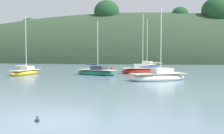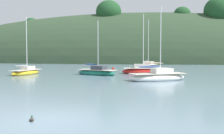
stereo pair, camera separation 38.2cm
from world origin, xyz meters
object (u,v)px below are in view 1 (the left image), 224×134
sailboat_navy_dinghy (158,77)px  sailboat_teal_outer (96,72)px  sailboat_blue_center (25,72)px  sailboat_red_portside (145,71)px  sailboat_cream_ketch (147,67)px  mooring_buoy_outer (112,69)px  duck_straggler (37,120)px

sailboat_navy_dinghy → sailboat_teal_outer: sailboat_navy_dinghy is taller
sailboat_blue_center → sailboat_teal_outer: bearing=4.6°
sailboat_red_portside → sailboat_teal_outer: bearing=-155.4°
sailboat_navy_dinghy → sailboat_cream_ketch: size_ratio=0.86×
sailboat_red_portside → mooring_buoy_outer: sailboat_red_portside is taller
sailboat_teal_outer → sailboat_cream_ketch: sailboat_cream_ketch is taller
mooring_buoy_outer → duck_straggler: bearing=-88.0°
sailboat_red_portside → sailboat_teal_outer: size_ratio=1.17×
sailboat_teal_outer → duck_straggler: size_ratio=17.71×
sailboat_red_portside → sailboat_navy_dinghy: bearing=-81.0°
sailboat_cream_ketch → sailboat_blue_center: 22.20m
sailboat_cream_ketch → mooring_buoy_outer: (-6.17, -2.24, -0.28)m
sailboat_red_portside → duck_straggler: size_ratio=20.72×
sailboat_blue_center → mooring_buoy_outer: size_ratio=14.67×
sailboat_navy_dinghy → sailboat_teal_outer: 9.75m
mooring_buoy_outer → duck_straggler: size_ratio=1.31×
sailboat_cream_ketch → sailboat_navy_dinghy: bearing=-87.1°
sailboat_blue_center → duck_straggler: 24.95m
sailboat_cream_ketch → duck_straggler: bearing=-97.5°
sailboat_red_portside → mooring_buoy_outer: bearing=122.0°
sailboat_cream_ketch → duck_straggler: size_ratio=22.60×
sailboat_blue_center → sailboat_cream_ketch: bearing=43.1°
sailboat_teal_outer → mooring_buoy_outer: sailboat_teal_outer is taller
sailboat_navy_dinghy → sailboat_blue_center: (-17.23, 5.16, -0.05)m
sailboat_red_portside → sailboat_teal_outer: sailboat_red_portside is taller
sailboat_navy_dinghy → sailboat_red_portside: bearing=99.0°
sailboat_red_portside → sailboat_cream_ketch: (0.38, 11.49, -0.01)m
sailboat_navy_dinghy → mooring_buoy_outer: bearing=111.7°
sailboat_teal_outer → sailboat_cream_ketch: 15.90m
sailboat_navy_dinghy → sailboat_blue_center: size_ratio=1.01×
sailboat_teal_outer → duck_straggler: bearing=-85.5°
sailboat_red_portside → sailboat_blue_center: 16.26m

